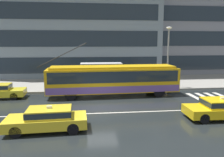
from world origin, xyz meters
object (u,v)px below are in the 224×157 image
Objects in this scene: trolleybus at (113,79)px; taxi_oncoming_near at (48,118)px; bus_shelter at (101,69)px; street_lamp at (168,52)px; pedestrian_at_shelter at (127,70)px; pedestrian_approaching_curb at (139,72)px; taxi_oncoming_far at (220,108)px.

trolleybus reaches higher than taxi_oncoming_near.
street_lamp reaches higher than bus_shelter.
bus_shelter is 7.25m from street_lamp.
bus_shelter is 2.14× the size of pedestrian_at_shelter.
pedestrian_approaching_curb is (3.12, 2.96, 0.22)m from trolleybus.
street_lamp is (10.61, 10.41, 3.18)m from taxi_oncoming_near.
trolleybus is 8.99m from taxi_oncoming_near.
taxi_oncoming_far is 0.68× the size of street_lamp.
trolleybus is 9.26m from taxi_oncoming_far.
street_lamp is at bearing 23.77° from trolleybus.
pedestrian_approaching_curb is at bearing 43.50° from trolleybus.
trolleybus reaches higher than bus_shelter.
taxi_oncoming_far is at bearing 4.21° from taxi_oncoming_near.
taxi_oncoming_near is 14.08m from pedestrian_at_shelter.
street_lamp is at bearing 44.44° from taxi_oncoming_near.
pedestrian_at_shelter is (-4.00, 11.61, 1.08)m from taxi_oncoming_far.
bus_shelter is (3.64, 11.17, 1.35)m from taxi_oncoming_near.
pedestrian_approaching_curb is (-2.95, 9.91, 1.02)m from taxi_oncoming_far.
taxi_oncoming_far is 10.39m from pedestrian_approaching_curb.
taxi_oncoming_far is 10.14m from street_lamp.
street_lamp reaches higher than taxi_oncoming_near.
taxi_oncoming_near is 13.18m from pedestrian_approaching_curb.
pedestrian_approaching_curb is at bearing 106.58° from taxi_oncoming_far.
trolleybus is at bearing 59.67° from taxi_oncoming_near.
pedestrian_approaching_curb is at bearing 174.65° from street_lamp.
taxi_oncoming_far is at bearing -56.22° from bus_shelter.
pedestrian_approaching_curb is (4.00, -0.48, -0.33)m from bus_shelter.
street_lamp is at bearing -6.21° from bus_shelter.
pedestrian_at_shelter is 4.95m from street_lamp.
bus_shelter reaches higher than pedestrian_approaching_curb.
pedestrian_approaching_curb is 0.32× the size of street_lamp.
taxi_oncoming_far is (6.07, -6.95, -0.81)m from trolleybus.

